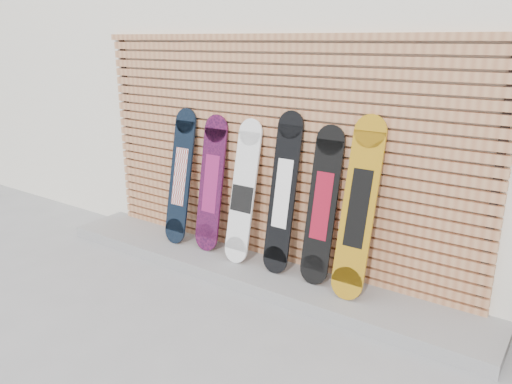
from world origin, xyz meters
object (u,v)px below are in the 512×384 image
at_px(snowboard_0, 180,177).
at_px(snowboard_2, 243,193).
at_px(snowboard_4, 322,206).
at_px(snowboard_3, 283,194).
at_px(snowboard_1, 211,184).
at_px(snowboard_5, 358,208).

height_order(snowboard_0, snowboard_2, snowboard_0).
bearing_deg(snowboard_4, snowboard_3, -179.22).
bearing_deg(snowboard_1, snowboard_2, -4.31).
xyz_separation_m(snowboard_0, snowboard_3, (1.28, 0.01, 0.04)).
relative_size(snowboard_0, snowboard_1, 1.03).
bearing_deg(snowboard_4, snowboard_1, 179.53).
bearing_deg(snowboard_2, snowboard_3, 2.11).
xyz_separation_m(snowboard_0, snowboard_4, (1.69, 0.01, -0.01)).
xyz_separation_m(snowboard_3, snowboard_5, (0.77, -0.04, 0.02)).
bearing_deg(snowboard_1, snowboard_0, -176.80).
height_order(snowboard_1, snowboard_5, snowboard_5).
relative_size(snowboard_0, snowboard_5, 0.93).
relative_size(snowboard_2, snowboard_4, 0.99).
height_order(snowboard_0, snowboard_5, snowboard_5).
bearing_deg(snowboard_0, snowboard_1, 3.20).
relative_size(snowboard_3, snowboard_4, 1.06).
xyz_separation_m(snowboard_4, snowboard_5, (0.36, -0.04, 0.06)).
relative_size(snowboard_2, snowboard_5, 0.91).
bearing_deg(snowboard_5, snowboard_0, 179.14).
xyz_separation_m(snowboard_0, snowboard_1, (0.41, 0.02, -0.02)).
bearing_deg(snowboard_0, snowboard_5, -0.86).
bearing_deg(snowboard_5, snowboard_2, 179.01).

